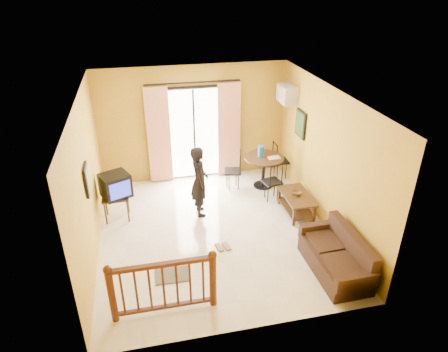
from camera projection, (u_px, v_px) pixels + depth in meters
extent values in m
plane|color=beige|center=(215.00, 232.00, 8.03)|extent=(5.00, 5.00, 0.00)
plane|color=white|center=(213.00, 96.00, 6.73)|extent=(5.00, 5.00, 0.00)
plane|color=#B78C23|center=(194.00, 124.00, 9.55)|extent=(4.50, 0.00, 4.50)
plane|color=#B78C23|center=(251.00, 253.00, 5.22)|extent=(4.50, 0.00, 4.50)
plane|color=#B78C23|center=(87.00, 182.00, 6.95)|extent=(0.00, 5.00, 5.00)
plane|color=#B78C23|center=(326.00, 158.00, 7.81)|extent=(0.00, 5.00, 5.00)
cube|color=black|center=(194.00, 134.00, 9.65)|extent=(1.34, 0.03, 2.34)
cube|color=white|center=(194.00, 134.00, 9.62)|extent=(1.20, 0.04, 2.20)
cube|color=black|center=(194.00, 135.00, 9.60)|extent=(0.04, 0.02, 2.20)
cube|color=#FFE9C0|center=(159.00, 136.00, 9.39)|extent=(0.55, 0.08, 2.35)
cube|color=#FFE9C0|center=(229.00, 130.00, 9.72)|extent=(0.55, 0.08, 2.35)
cylinder|color=black|center=(193.00, 82.00, 8.99)|extent=(2.20, 0.04, 0.04)
cube|color=black|center=(115.00, 197.00, 8.23)|extent=(0.54, 0.45, 0.04)
cylinder|color=black|center=(106.00, 213.00, 8.15)|extent=(0.04, 0.04, 0.52)
cylinder|color=black|center=(128.00, 211.00, 8.24)|extent=(0.04, 0.04, 0.52)
cylinder|color=black|center=(106.00, 204.00, 8.46)|extent=(0.04, 0.04, 0.52)
cylinder|color=black|center=(128.00, 202.00, 8.55)|extent=(0.04, 0.04, 0.52)
cube|color=black|center=(115.00, 185.00, 8.11)|extent=(0.70, 0.67, 0.49)
cube|color=#2734EF|center=(120.00, 190.00, 7.94)|extent=(0.40, 0.19, 0.35)
cube|color=black|center=(87.00, 180.00, 6.72)|extent=(0.04, 0.42, 0.52)
cube|color=#4F4B44|center=(88.00, 179.00, 6.72)|extent=(0.01, 0.34, 0.44)
cylinder|color=black|center=(264.00, 158.00, 9.37)|extent=(0.92, 0.92, 0.04)
cylinder|color=black|center=(263.00, 172.00, 9.54)|extent=(0.08, 0.08, 0.75)
cylinder|color=black|center=(263.00, 185.00, 9.71)|extent=(0.45, 0.45, 0.03)
cylinder|color=blue|center=(261.00, 151.00, 9.34)|extent=(0.14, 0.14, 0.27)
cube|color=#EEE9CB|center=(274.00, 158.00, 9.31)|extent=(0.29, 0.19, 0.02)
cube|color=silver|center=(287.00, 94.00, 9.12)|extent=(0.30, 0.60, 0.40)
cube|color=gray|center=(281.00, 94.00, 9.10)|extent=(0.02, 0.56, 0.36)
cube|color=black|center=(301.00, 124.00, 8.82)|extent=(0.04, 0.50, 0.60)
cube|color=black|center=(300.00, 124.00, 8.81)|extent=(0.01, 0.42, 0.52)
cube|color=black|center=(297.00, 196.00, 8.46)|extent=(0.55, 1.00, 0.04)
cube|color=black|center=(296.00, 207.00, 8.59)|extent=(0.51, 0.96, 0.03)
cube|color=black|center=(294.00, 217.00, 8.13)|extent=(0.05, 0.05, 0.42)
cube|color=black|center=(314.00, 214.00, 8.22)|extent=(0.05, 0.05, 0.42)
cube|color=black|center=(279.00, 195.00, 8.90)|extent=(0.05, 0.05, 0.42)
cube|color=black|center=(298.00, 193.00, 8.98)|extent=(0.05, 0.05, 0.42)
imported|color=brown|center=(297.00, 193.00, 8.46)|extent=(0.25, 0.25, 0.06)
cube|color=black|center=(334.00, 263.00, 6.91)|extent=(0.75, 1.48, 0.37)
cube|color=black|center=(352.00, 246.00, 6.81)|extent=(0.19, 1.47, 0.50)
cube|color=black|center=(357.00, 282.00, 6.20)|extent=(0.74, 0.16, 0.27)
cube|color=black|center=(318.00, 230.00, 7.43)|extent=(0.74, 0.16, 0.27)
cube|color=black|center=(342.00, 265.00, 6.53)|extent=(0.51, 0.60, 0.09)
cube|color=black|center=(325.00, 242.00, 7.08)|extent=(0.51, 0.60, 0.09)
imported|color=black|center=(199.00, 181.00, 8.30)|extent=(0.38, 0.57, 1.55)
cylinder|color=#471E0F|center=(112.00, 297.00, 5.81)|extent=(0.11, 0.11, 0.92)
cylinder|color=#471E0F|center=(213.00, 281.00, 6.10)|extent=(0.11, 0.11, 0.92)
sphere|color=#471E0F|center=(107.00, 270.00, 5.58)|extent=(0.13, 0.13, 0.13)
sphere|color=#471E0F|center=(213.00, 255.00, 5.86)|extent=(0.13, 0.13, 0.13)
cube|color=#471E0F|center=(161.00, 265.00, 5.74)|extent=(1.55, 0.08, 0.06)
cube|color=#471E0F|center=(165.00, 307.00, 6.12)|extent=(1.55, 0.06, 0.05)
cube|color=#514C41|center=(173.00, 275.00, 6.88)|extent=(0.61, 0.41, 0.02)
cube|color=brown|center=(219.00, 247.00, 7.56)|extent=(0.15, 0.26, 0.03)
cube|color=brown|center=(226.00, 246.00, 7.58)|extent=(0.15, 0.26, 0.03)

